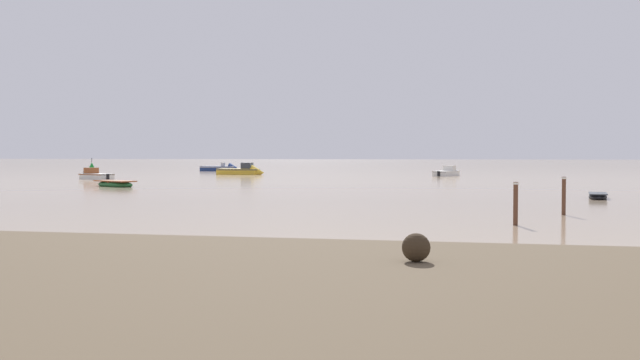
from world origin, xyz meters
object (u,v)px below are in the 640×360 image
Objects in this scene: motorboat_moored_0 at (93,176)px; motorboat_moored_3 at (449,173)px; channel_buoy at (92,166)px; mooring_post_left at (564,197)px; rowboat_moored_0 at (598,196)px; motorboat_moored_1 at (245,172)px; motorboat_moored_2 at (224,169)px; rowboat_moored_2 at (115,184)px; mooring_post_right at (516,205)px.

motorboat_moored_3 is (39.00, 20.82, 0.02)m from motorboat_moored_0.
channel_buoy is 1.19× the size of mooring_post_left.
motorboat_moored_1 is at bearing 46.42° from rowboat_moored_0.
mooring_post_left is at bearing -60.98° from motorboat_moored_2.
motorboat_moored_3 is (27.12, 37.98, 0.11)m from rowboat_moored_2.
rowboat_moored_2 is 42.43m from mooring_post_right.
mooring_post_left is (-3.60, -13.24, 0.69)m from rowboat_moored_0.
motorboat_moored_1 is at bearing -39.09° from channel_buoy.
channel_buoy is at bearing 52.10° from rowboat_moored_0.
rowboat_moored_0 is 0.58× the size of motorboat_moored_3.
channel_buoy is (-43.20, 35.09, 0.09)m from motorboat_moored_1.
rowboat_moored_2 is 85.27m from channel_buoy.
mooring_post_left is (34.86, -60.75, 0.45)m from motorboat_moored_1.
motorboat_moored_1 is 2.89× the size of channel_buoy.
channel_buoy is (-31.94, 55.99, 0.17)m from motorboat_moored_0.
rowboat_moored_2 is 41.08m from mooring_post_left.
channel_buoy is (-43.82, 73.15, 0.26)m from rowboat_moored_2.
mooring_post_left is at bearing -61.14° from motorboat_moored_1.
mooring_post_left is (44.89, -80.22, 0.51)m from motorboat_moored_2.
rowboat_moored_0 is 48.63m from motorboat_moored_3.
motorboat_moored_3 is at bearing -1.16° from motorboat_moored_1.
rowboat_moored_2 is 2.57× the size of mooring_post_right.
rowboat_moored_0 is at bearing -45.33° from channel_buoy.
channel_buoy reaches higher than rowboat_moored_0.
motorboat_moored_3 is (-10.72, 47.43, 0.17)m from rowboat_moored_0.
mooring_post_left reaches higher than rowboat_moored_0.
motorboat_moored_0 is 0.94× the size of motorboat_moored_3.
rowboat_moored_0 is 0.68× the size of rowboat_moored_2.
motorboat_moored_0 is at bearing 69.28° from rowboat_moored_0.
rowboat_moored_2 is at bearing 138.59° from mooring_post_right.
channel_buoy is 123.60m from mooring_post_left.
motorboat_moored_1 is at bearing 111.36° from motorboat_moored_3.
motorboat_moored_0 is 44.21m from motorboat_moored_3.
motorboat_moored_2 is 3.61× the size of mooring_post_right.
motorboat_moored_3 is at bearing 20.17° from rowboat_moored_0.
mooring_post_right is at bearing -114.24° from mooring_post_left.
rowboat_moored_2 is at bearing 166.00° from motorboat_moored_3.
rowboat_moored_2 is (10.64, -57.54, -0.12)m from motorboat_moored_2.
motorboat_moored_1 reaches higher than rowboat_moored_2.
mooring_post_right is at bearing -64.86° from motorboat_moored_1.
channel_buoy is at bearing 126.77° from mooring_post_right.
motorboat_moored_3 is at bearing 83.09° from rowboat_moored_2.
mooring_post_right is at bearing 169.49° from rowboat_moored_0.
motorboat_moored_2 is at bearing -64.39° from motorboat_moored_0.
motorboat_moored_0 is 64.46m from channel_buoy.
channel_buoy reaches higher than mooring_post_right.
motorboat_moored_1 is 2.04× the size of rowboat_moored_0.
rowboat_moored_2 reaches higher than rowboat_moored_0.
mooring_post_left reaches higher than motorboat_moored_0.
motorboat_moored_3 is (37.76, -19.55, -0.01)m from motorboat_moored_2.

